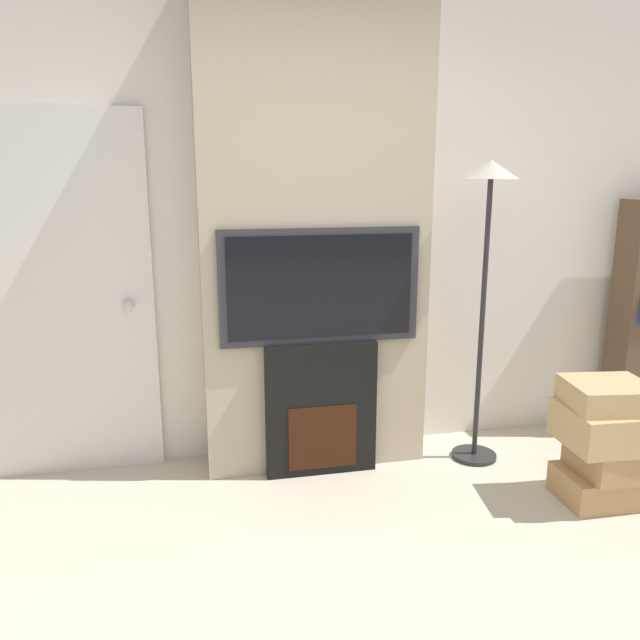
{
  "coord_description": "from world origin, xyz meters",
  "views": [
    {
      "loc": [
        -0.7,
        -1.57,
        1.67
      ],
      "look_at": [
        0.0,
        1.67,
        0.89
      ],
      "focal_mm": 35.0,
      "sensor_mm": 36.0,
      "label": 1
    }
  ],
  "objects_px": {
    "floor_lamp": "(487,233)",
    "fireplace": "(320,408)",
    "television": "(320,286)",
    "box_stack": "(607,440)"
  },
  "relations": [
    {
      "from": "television",
      "to": "floor_lamp",
      "type": "xyz_separation_m",
      "value": [
        0.95,
        -0.04,
        0.27
      ]
    },
    {
      "from": "fireplace",
      "to": "box_stack",
      "type": "relative_size",
      "value": 1.18
    },
    {
      "from": "floor_lamp",
      "to": "box_stack",
      "type": "xyz_separation_m",
      "value": [
        0.43,
        -0.61,
        -1.01
      ]
    },
    {
      "from": "fireplace",
      "to": "floor_lamp",
      "type": "bearing_deg",
      "value": -2.4
    },
    {
      "from": "television",
      "to": "floor_lamp",
      "type": "bearing_deg",
      "value": -2.28
    },
    {
      "from": "fireplace",
      "to": "box_stack",
      "type": "distance_m",
      "value": 1.52
    },
    {
      "from": "floor_lamp",
      "to": "box_stack",
      "type": "distance_m",
      "value": 1.26
    },
    {
      "from": "fireplace",
      "to": "television",
      "type": "xyz_separation_m",
      "value": [
        0.0,
        -0.0,
        0.7
      ]
    },
    {
      "from": "floor_lamp",
      "to": "fireplace",
      "type": "bearing_deg",
      "value": 177.6
    },
    {
      "from": "fireplace",
      "to": "box_stack",
      "type": "bearing_deg",
      "value": -25.31
    }
  ]
}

